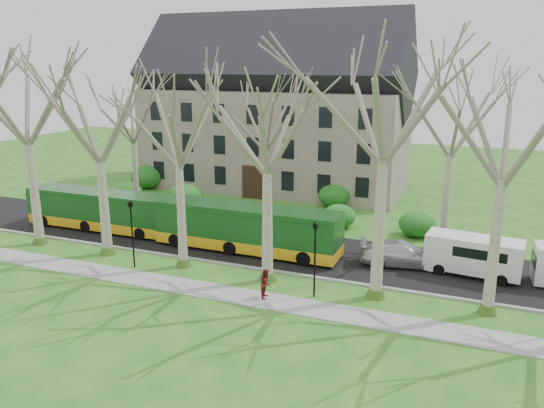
# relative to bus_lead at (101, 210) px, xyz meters

# --- Properties ---
(ground) EXTENTS (120.00, 120.00, 0.00)m
(ground) POSITION_rel_bus_lead_xyz_m (13.08, -4.72, -1.61)
(ground) COLOR #22681D
(ground) RESTS_ON ground
(sidewalk) EXTENTS (70.00, 2.00, 0.06)m
(sidewalk) POSITION_rel_bus_lead_xyz_m (13.08, -7.22, -1.58)
(sidewalk) COLOR gray
(sidewalk) RESTS_ON ground
(road) EXTENTS (80.00, 8.00, 0.06)m
(road) POSITION_rel_bus_lead_xyz_m (13.08, 0.78, -1.58)
(road) COLOR black
(road) RESTS_ON ground
(curb) EXTENTS (80.00, 0.25, 0.14)m
(curb) POSITION_rel_bus_lead_xyz_m (13.08, -3.22, -1.54)
(curb) COLOR #A5A39E
(curb) RESTS_ON ground
(building) EXTENTS (26.50, 12.20, 16.00)m
(building) POSITION_rel_bus_lead_xyz_m (7.08, 19.28, 6.46)
(building) COLOR gray
(building) RESTS_ON ground
(tree_row_verge) EXTENTS (49.00, 7.00, 14.00)m
(tree_row_verge) POSITION_rel_bus_lead_xyz_m (13.08, -4.42, 5.39)
(tree_row_verge) COLOR gray
(tree_row_verge) RESTS_ON ground
(tree_row_far) EXTENTS (33.00, 7.00, 12.00)m
(tree_row_far) POSITION_rel_bus_lead_xyz_m (11.75, 6.28, 4.39)
(tree_row_far) COLOR gray
(tree_row_far) RESTS_ON ground
(lamp_row) EXTENTS (36.22, 0.22, 4.30)m
(lamp_row) POSITION_rel_bus_lead_xyz_m (13.08, -5.72, 0.96)
(lamp_row) COLOR black
(lamp_row) RESTS_ON ground
(hedges) EXTENTS (30.60, 8.60, 2.00)m
(hedges) POSITION_rel_bus_lead_xyz_m (8.42, 9.28, -0.61)
(hedges) COLOR #195618
(hedges) RESTS_ON ground
(bus_lead) EXTENTS (12.41, 2.64, 3.10)m
(bus_lead) POSITION_rel_bus_lead_xyz_m (0.00, 0.00, 0.00)
(bus_lead) COLOR #154A1A
(bus_lead) RESTS_ON road
(bus_follow) EXTENTS (13.14, 2.87, 3.28)m
(bus_follow) POSITION_rel_bus_lead_xyz_m (12.54, -0.34, 0.09)
(bus_follow) COLOR #154A1A
(bus_follow) RESTS_ON road
(sedan) EXTENTS (5.67, 3.22, 1.55)m
(sedan) POSITION_rel_bus_lead_xyz_m (22.96, 0.81, -0.77)
(sedan) COLOR silver
(sedan) RESTS_ON road
(van_a) EXTENTS (5.75, 2.65, 2.42)m
(van_a) POSITION_rel_bus_lead_xyz_m (27.18, 0.72, -0.34)
(van_a) COLOR white
(van_a) RESTS_ON road
(pedestrian_b) EXTENTS (0.74, 0.89, 1.65)m
(pedestrian_b) POSITION_rel_bus_lead_xyz_m (16.66, -6.87, -0.72)
(pedestrian_b) COLOR #5D1815
(pedestrian_b) RESTS_ON sidewalk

